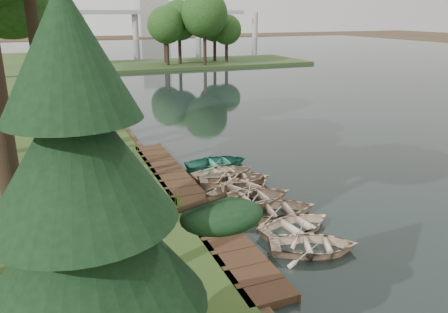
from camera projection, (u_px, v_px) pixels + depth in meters
name	position (u px, v px, depth m)	size (l,w,h in m)	color
ground	(222.00, 195.00, 19.67)	(300.00, 300.00, 0.00)	#3D2F1D
water	(407.00, 87.00, 47.98)	(130.00, 200.00, 0.05)	black
boardwalk	(188.00, 197.00, 19.06)	(1.60, 16.00, 0.30)	#382416
peninsula	(149.00, 65.00, 66.46)	(50.00, 14.00, 0.45)	#2D431E
far_trees	(124.00, 23.00, 63.32)	(45.60, 5.60, 8.80)	black
bridge	(108.00, 15.00, 127.45)	(95.90, 4.00, 8.60)	#A5A5A0
building_a	(152.00, 9.00, 150.76)	(10.00, 8.00, 18.00)	#A5A5A0
building_b	(44.00, 19.00, 143.60)	(8.00, 8.00, 12.00)	#A5A5A0
rowboat_0	(314.00, 244.00, 14.82)	(2.18, 3.06, 0.63)	beige
rowboat_1	(296.00, 224.00, 16.24)	(2.13, 2.99, 0.62)	beige
rowboat_2	(276.00, 208.00, 17.45)	(2.39, 3.35, 0.69)	beige
rowboat_3	(252.00, 197.00, 18.44)	(2.62, 3.67, 0.76)	beige
rowboat_4	(242.00, 186.00, 19.62)	(2.57, 3.60, 0.75)	beige
rowboat_5	(234.00, 177.00, 20.69)	(2.43, 3.41, 0.71)	beige
rowboat_6	(224.00, 171.00, 21.51)	(2.30, 3.21, 0.67)	beige
rowboat_7	(217.00, 161.00, 22.98)	(2.41, 3.38, 0.70)	#338E73
stored_rowboat	(104.00, 139.00, 26.08)	(2.34, 3.28, 0.68)	beige
pine_tree	(82.00, 193.00, 6.66)	(3.80, 3.80, 7.96)	black
reeds_0	(175.00, 202.00, 17.03)	(0.60, 0.60, 1.02)	#3F661E
reeds_1	(119.00, 161.00, 21.58)	(0.60, 0.60, 1.09)	#3F661E
reeds_2	(80.00, 188.00, 18.24)	(0.60, 0.60, 1.12)	#3F661E
reeds_3	(133.00, 152.00, 23.04)	(0.60, 0.60, 1.07)	#3F661E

